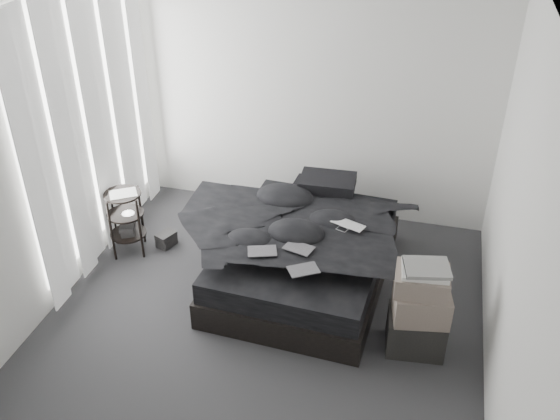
% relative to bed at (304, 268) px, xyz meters
% --- Properties ---
extents(floor, '(3.60, 4.20, 0.01)m').
position_rel_bed_xyz_m(floor, '(-0.21, -0.86, -0.13)').
color(floor, '#303032').
rests_on(floor, ground).
extents(ceiling, '(3.60, 4.20, 0.01)m').
position_rel_bed_xyz_m(ceiling, '(-0.21, -0.86, 2.47)').
color(ceiling, white).
rests_on(ceiling, ground).
extents(wall_back, '(3.60, 0.01, 2.60)m').
position_rel_bed_xyz_m(wall_back, '(-0.21, 1.24, 1.17)').
color(wall_back, silver).
rests_on(wall_back, ground).
extents(wall_left, '(0.01, 4.20, 2.60)m').
position_rel_bed_xyz_m(wall_left, '(-2.01, -0.86, 1.17)').
color(wall_left, silver).
rests_on(wall_left, ground).
extents(wall_right, '(0.01, 4.20, 2.60)m').
position_rel_bed_xyz_m(wall_right, '(1.59, -0.86, 1.17)').
color(wall_right, silver).
rests_on(wall_right, ground).
extents(window_left, '(0.02, 2.00, 2.30)m').
position_rel_bed_xyz_m(window_left, '(-1.99, 0.04, 1.22)').
color(window_left, white).
rests_on(window_left, wall_left).
extents(curtain_left, '(0.06, 2.12, 2.48)m').
position_rel_bed_xyz_m(curtain_left, '(-1.94, 0.04, 1.15)').
color(curtain_left, white).
rests_on(curtain_left, wall_left).
extents(bed, '(1.51, 1.93, 0.25)m').
position_rel_bed_xyz_m(bed, '(0.00, 0.00, 0.00)').
color(bed, black).
rests_on(bed, floor).
extents(mattress, '(1.45, 1.88, 0.20)m').
position_rel_bed_xyz_m(mattress, '(0.00, 0.00, 0.23)').
color(mattress, black).
rests_on(mattress, bed).
extents(duvet, '(1.46, 1.66, 0.22)m').
position_rel_bed_xyz_m(duvet, '(-0.00, -0.05, 0.43)').
color(duvet, black).
rests_on(duvet, mattress).
extents(pillow_lower, '(0.58, 0.41, 0.13)m').
position_rel_bed_xyz_m(pillow_lower, '(-0.01, 0.72, 0.39)').
color(pillow_lower, black).
rests_on(pillow_lower, mattress).
extents(pillow_upper, '(0.54, 0.39, 0.12)m').
position_rel_bed_xyz_m(pillow_upper, '(0.06, 0.70, 0.51)').
color(pillow_upper, black).
rests_on(pillow_upper, pillow_lower).
extents(laptop, '(0.35, 0.29, 0.02)m').
position_rel_bed_xyz_m(laptop, '(0.35, 0.03, 0.55)').
color(laptop, silver).
rests_on(laptop, duvet).
extents(comic_a, '(0.27, 0.22, 0.01)m').
position_rel_bed_xyz_m(comic_a, '(-0.25, -0.48, 0.55)').
color(comic_a, black).
rests_on(comic_a, duvet).
extents(comic_b, '(0.27, 0.21, 0.01)m').
position_rel_bed_xyz_m(comic_b, '(0.03, -0.36, 0.55)').
color(comic_b, black).
rests_on(comic_b, duvet).
extents(comic_c, '(0.28, 0.25, 0.01)m').
position_rel_bed_xyz_m(comic_c, '(0.13, -0.64, 0.56)').
color(comic_c, black).
rests_on(comic_c, duvet).
extents(side_stand, '(0.46, 0.46, 0.64)m').
position_rel_bed_xyz_m(side_stand, '(-1.75, 0.00, 0.19)').
color(side_stand, black).
rests_on(side_stand, floor).
extents(papers, '(0.31, 0.29, 0.01)m').
position_rel_bed_xyz_m(papers, '(-1.73, -0.00, 0.52)').
color(papers, white).
rests_on(papers, side_stand).
extents(floor_books, '(0.19, 0.22, 0.13)m').
position_rel_bed_xyz_m(floor_books, '(-1.44, 0.17, -0.06)').
color(floor_books, black).
rests_on(floor_books, floor).
extents(box_lower, '(0.48, 0.39, 0.33)m').
position_rel_bed_xyz_m(box_lower, '(1.04, -0.63, 0.04)').
color(box_lower, black).
rests_on(box_lower, floor).
extents(box_mid, '(0.47, 0.40, 0.25)m').
position_rel_bed_xyz_m(box_mid, '(1.05, -0.64, 0.33)').
color(box_mid, '#6D6056').
rests_on(box_mid, box_lower).
extents(box_upper, '(0.41, 0.34, 0.17)m').
position_rel_bed_xyz_m(box_upper, '(1.03, -0.63, 0.54)').
color(box_upper, '#6D6056').
rests_on(box_upper, box_mid).
extents(art_book_white, '(0.37, 0.31, 0.03)m').
position_rel_bed_xyz_m(art_book_white, '(1.04, -0.63, 0.64)').
color(art_book_white, silver).
rests_on(art_book_white, box_upper).
extents(art_book_snake, '(0.38, 0.32, 0.03)m').
position_rel_bed_xyz_m(art_book_snake, '(1.05, -0.64, 0.68)').
color(art_book_snake, silver).
rests_on(art_book_snake, art_book_white).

